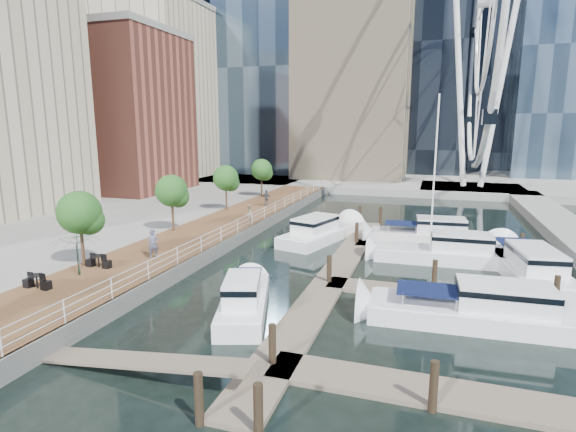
% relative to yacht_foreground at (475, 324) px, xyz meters
% --- Properties ---
extents(ground, '(520.00, 520.00, 0.00)m').
position_rel_yacht_foreground_xyz_m(ground, '(-10.90, -4.69, 0.00)').
color(ground, black).
rests_on(ground, ground).
extents(boardwalk, '(6.00, 60.00, 1.00)m').
position_rel_yacht_foreground_xyz_m(boardwalk, '(-19.90, 10.31, 0.50)').
color(boardwalk, brown).
rests_on(boardwalk, ground).
extents(seawall, '(0.25, 60.00, 1.00)m').
position_rel_yacht_foreground_xyz_m(seawall, '(-16.90, 10.31, 0.50)').
color(seawall, '#595954').
rests_on(seawall, ground).
extents(land_far, '(200.00, 114.00, 1.00)m').
position_rel_yacht_foreground_xyz_m(land_far, '(-10.90, 97.31, 0.50)').
color(land_far, gray).
rests_on(land_far, ground).
extents(pier, '(14.00, 12.00, 1.00)m').
position_rel_yacht_foreground_xyz_m(pier, '(3.10, 47.31, 0.50)').
color(pier, gray).
rests_on(pier, ground).
extents(railing, '(0.10, 60.00, 1.05)m').
position_rel_yacht_foreground_xyz_m(railing, '(-17.00, 10.31, 1.52)').
color(railing, white).
rests_on(railing, boardwalk).
extents(floating_docks, '(16.00, 34.00, 2.60)m').
position_rel_yacht_foreground_xyz_m(floating_docks, '(-2.93, 5.29, 0.49)').
color(floating_docks, '#6D6051').
rests_on(floating_docks, ground).
extents(midrise_condos, '(19.00, 67.00, 28.00)m').
position_rel_yacht_foreground_xyz_m(midrise_condos, '(-44.46, 22.13, 13.42)').
color(midrise_condos, '#BCAD8E').
rests_on(midrise_condos, ground).
extents(ferris_wheel, '(5.80, 45.60, 47.80)m').
position_rel_yacht_foreground_xyz_m(ferris_wheel, '(3.10, 47.31, 25.92)').
color(ferris_wheel, white).
rests_on(ferris_wheel, ground).
extents(street_trees, '(2.60, 42.60, 4.60)m').
position_rel_yacht_foreground_xyz_m(street_trees, '(-22.30, 9.31, 4.29)').
color(street_trees, '#3F2B1C').
rests_on(street_trees, ground).
extents(cafe_tables, '(2.50, 13.70, 0.74)m').
position_rel_yacht_foreground_xyz_m(cafe_tables, '(-21.30, -6.69, 1.37)').
color(cafe_tables, black).
rests_on(cafe_tables, ground).
extents(yacht_foreground, '(11.09, 3.44, 2.15)m').
position_rel_yacht_foreground_xyz_m(yacht_foreground, '(0.00, 0.00, 0.00)').
color(yacht_foreground, white).
rests_on(yacht_foreground, ground).
extents(pedestrian_near, '(0.82, 0.78, 1.88)m').
position_rel_yacht_foreground_xyz_m(pedestrian_near, '(-19.18, 2.02, 1.94)').
color(pedestrian_near, '#4E5368').
rests_on(pedestrian_near, boardwalk).
extents(pedestrian_mid, '(0.67, 0.86, 1.76)m').
position_rel_yacht_foreground_xyz_m(pedestrian_mid, '(-17.40, 13.52, 1.88)').
color(pedestrian_mid, gray).
rests_on(pedestrian_mid, boardwalk).
extents(pedestrian_far, '(1.04, 0.51, 1.73)m').
position_rel_yacht_foreground_xyz_m(pedestrian_far, '(-19.26, 22.89, 1.86)').
color(pedestrian_far, '#383F46').
rests_on(pedestrian_far, boardwalk).
extents(moored_yachts, '(19.88, 35.31, 11.50)m').
position_rel_yacht_foreground_xyz_m(moored_yachts, '(-2.37, 8.71, 0.00)').
color(moored_yachts, white).
rests_on(moored_yachts, ground).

